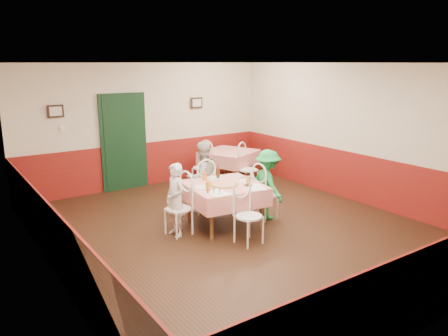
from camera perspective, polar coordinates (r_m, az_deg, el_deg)
floor at (r=7.61m, az=1.60°, el=-8.01°), size 7.00×7.00×0.00m
ceiling at (r=7.07m, az=1.76°, el=13.58°), size 7.00×7.00×0.00m
back_wall at (r=10.21m, az=-10.02°, el=5.52°), size 6.00×0.10×2.80m
front_wall at (r=4.93m, az=26.47°, el=-4.46°), size 6.00×0.10×2.80m
left_wall at (r=6.00m, az=-22.18°, el=-0.97°), size 0.10×7.00×2.80m
right_wall at (r=9.27m, az=16.88°, el=4.33°), size 0.10×7.00×2.80m
wainscot_back at (r=10.36m, az=-9.78°, el=0.58°), size 6.00×0.03×1.00m
wainscot_front at (r=5.26m, az=25.26°, el=-13.79°), size 6.00×0.03×1.00m
wainscot_left at (r=6.27m, az=-21.30°, el=-8.93°), size 0.03×7.00×1.00m
wainscot_right at (r=9.44m, az=16.45°, el=-1.07°), size 0.03×7.00×1.00m
door at (r=9.99m, az=-12.94°, el=3.17°), size 0.96×0.06×2.10m
picture_left at (r=9.46m, az=-21.14°, el=6.93°), size 0.32×0.03×0.26m
picture_right at (r=10.71m, az=-3.61°, el=8.50°), size 0.32×0.03×0.26m
thermostat at (r=9.53m, az=-20.38°, el=4.91°), size 0.10×0.03×0.10m
main_table at (r=7.64m, az=0.00°, el=-4.93°), size 1.36×1.36×0.77m
second_table at (r=10.44m, az=0.65°, el=0.18°), size 1.46×1.46×0.77m
chair_left at (r=7.28m, az=-5.97°, el=-5.32°), size 0.47×0.47×0.90m
chair_right at (r=8.02m, az=5.41°, el=-3.51°), size 0.47×0.47×0.90m
chair_far at (r=8.35m, az=-2.69°, el=-2.78°), size 0.50×0.50×0.90m
chair_near at (r=6.91m, az=3.26°, el=-6.32°), size 0.45×0.45×0.90m
chair_second_a at (r=10.03m, az=-2.86°, el=0.03°), size 0.55×0.55×0.90m
chair_second_b at (r=9.84m, az=3.16°, el=-0.23°), size 0.55×0.55×0.90m
pizza at (r=7.47m, az=0.01°, el=-2.14°), size 0.52×0.52×0.03m
plate_left at (r=7.33m, az=-2.87°, el=-2.55°), size 0.28×0.28×0.01m
plate_right at (r=7.68m, az=2.74°, el=-1.77°), size 0.28×0.28×0.01m
plate_far at (r=7.90m, az=-1.22°, el=-1.33°), size 0.28×0.28×0.01m
glass_a at (r=7.13m, az=-2.07°, el=-2.42°), size 0.09×0.09×0.15m
glass_b at (r=7.51m, az=3.22°, el=-1.62°), size 0.09×0.09×0.14m
glass_c at (r=7.80m, az=-2.55°, el=-1.08°), size 0.08×0.08×0.14m
beer_bottle at (r=7.88m, az=-0.78°, el=-0.59°), size 0.07×0.07×0.22m
shaker_a at (r=6.98m, az=-1.36°, el=-3.04°), size 0.04×0.04×0.09m
shaker_b at (r=6.95m, az=-0.58°, el=-3.10°), size 0.04×0.04×0.09m
shaker_c at (r=7.00m, az=-2.13°, el=-2.98°), size 0.04×0.04×0.09m
menu_left at (r=7.04m, az=-0.85°, el=-3.26°), size 0.31×0.41×0.00m
menu_right at (r=7.37m, az=4.07°, el=-2.52°), size 0.41×0.48×0.00m
wallet at (r=7.43m, az=3.18°, el=-2.29°), size 0.12×0.10×0.02m
diner_left at (r=7.22m, az=-6.37°, el=-4.16°), size 0.30×0.45×1.22m
diner_far at (r=8.33m, az=-2.85°, el=-1.16°), size 0.68×0.53×1.37m
diner_right at (r=8.00m, az=5.74°, el=-2.15°), size 0.60×0.89×1.28m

